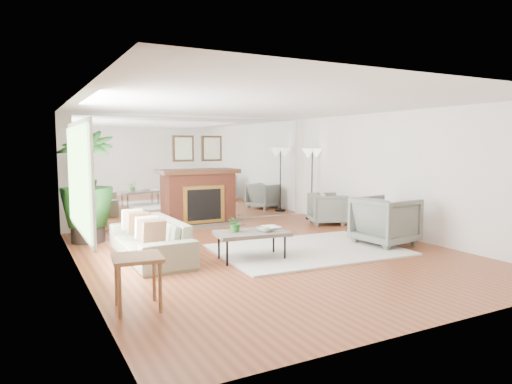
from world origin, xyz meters
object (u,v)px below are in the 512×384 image
armchair_back (327,208)px  floor_lamp (312,159)px  coffee_table (252,234)px  sofa (150,239)px  fireplace (201,196)px  potted_ficus (86,183)px  armchair_front (385,221)px  side_table (137,264)px

armchair_back → floor_lamp: floor_lamp is taller
coffee_table → sofa: size_ratio=0.56×
fireplace → potted_ficus: 2.77m
floor_lamp → armchair_front: bearing=-99.3°
armchair_back → floor_lamp: (0.10, 0.78, 1.13)m
potted_ficus → floor_lamp: bearing=2.9°
coffee_table → sofa: bearing=149.3°
armchair_back → potted_ficus: (-5.20, 0.51, 0.76)m
sofa → armchair_front: 4.21m
fireplace → coffee_table: (-0.48, -3.48, -0.24)m
fireplace → armchair_back: fireplace is taller
armchair_back → armchair_front: size_ratio=0.82×
potted_ficus → side_table: bearing=-90.1°
coffee_table → side_table: (-2.13, -1.37, 0.09)m
sofa → coffee_table: bearing=58.1°
side_table → floor_lamp: size_ratio=0.35×
fireplace → armchair_front: 4.26m
side_table → armchair_back: bearing=33.9°
floor_lamp → armchair_back: bearing=-97.4°
fireplace → side_table: size_ratio=3.38×
side_table → floor_lamp: (5.31, 4.28, 0.98)m
coffee_table → sofa: sofa is taller
coffee_table → potted_ficus: (-2.12, 2.64, 0.71)m
armchair_back → potted_ficus: 5.28m
sofa → armchair_front: bearing=75.0°
sofa → armchair_back: (4.49, 1.29, 0.05)m
potted_ficus → coffee_table: bearing=-51.2°
fireplace → potted_ficus: potted_ficus is taller
armchair_back → floor_lamp: 1.37m
fireplace → side_table: 5.51m
coffee_table → side_table: 2.54m
coffee_table → potted_ficus: potted_ficus is taller
fireplace → floor_lamp: 2.88m
armchair_front → side_table: size_ratio=1.61×
coffee_table → armchair_front: 2.68m
armchair_back → armchair_front: (-0.41, -2.30, 0.08)m
armchair_front → potted_ficus: (-4.79, 2.81, 0.68)m
fireplace → armchair_back: bearing=-27.3°
side_table → potted_ficus: bearing=89.9°
fireplace → floor_lamp: size_ratio=1.17×
sofa → side_table: size_ratio=3.59×
fireplace → coffee_table: fireplace is taller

